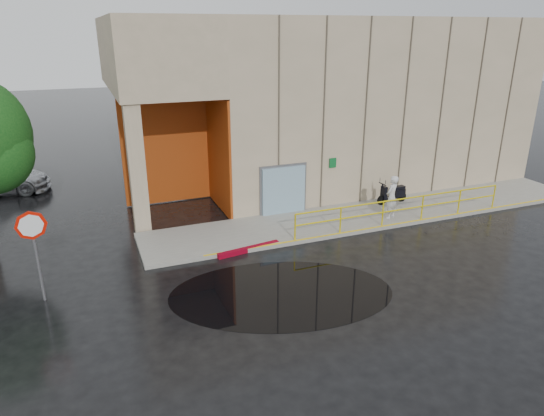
{
  "coord_description": "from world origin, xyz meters",
  "views": [
    {
      "loc": [
        -7.36,
        -11.85,
        7.49
      ],
      "look_at": [
        -1.47,
        3.0,
        1.59
      ],
      "focal_mm": 32.0,
      "sensor_mm": 36.0,
      "label": 1
    }
  ],
  "objects": [
    {
      "name": "ground",
      "position": [
        0.0,
        0.0,
        0.0
      ],
      "size": [
        120.0,
        120.0,
        0.0
      ],
      "primitive_type": "plane",
      "color": "black",
      "rests_on": "ground"
    },
    {
      "name": "sidewalk",
      "position": [
        4.0,
        4.5,
        0.07
      ],
      "size": [
        20.0,
        3.0,
        0.15
      ],
      "primitive_type": "cube",
      "color": "gray",
      "rests_on": "ground"
    },
    {
      "name": "building",
      "position": [
        5.1,
        10.98,
        4.21
      ],
      "size": [
        20.0,
        10.17,
        8.0
      ],
      "color": "tan",
      "rests_on": "ground"
    },
    {
      "name": "guardrail",
      "position": [
        4.25,
        3.15,
        0.68
      ],
      "size": [
        9.56,
        0.06,
        1.03
      ],
      "color": "yellow",
      "rests_on": "sidewalk"
    },
    {
      "name": "person",
      "position": [
        4.08,
        3.73,
        1.05
      ],
      "size": [
        0.78,
        0.7,
        1.8
      ],
      "primitive_type": "imported",
      "rotation": [
        0.0,
        0.0,
        3.66
      ],
      "color": "silver",
      "rests_on": "sidewalk"
    },
    {
      "name": "scooter",
      "position": [
        5.21,
        5.23,
        0.84
      ],
      "size": [
        1.57,
        0.59,
        1.2
      ],
      "rotation": [
        0.0,
        0.0,
        0.06
      ],
      "color": "black",
      "rests_on": "sidewalk"
    },
    {
      "name": "stop_sign",
      "position": [
        -9.0,
        2.16,
        2.03
      ],
      "size": [
        0.84,
        0.17,
        2.81
      ],
      "rotation": [
        0.0,
        0.0,
        -0.24
      ],
      "color": "slate",
      "rests_on": "ground"
    },
    {
      "name": "red_curb",
      "position": [
        -2.33,
        3.1,
        0.09
      ],
      "size": [
        2.4,
        0.52,
        0.18
      ],
      "primitive_type": "cube",
      "rotation": [
        0.0,
        0.0,
        0.14
      ],
      "color": "maroon",
      "rests_on": "ground"
    },
    {
      "name": "puddle",
      "position": [
        -2.36,
        -0.02,
        0.0
      ],
      "size": [
        7.64,
        5.84,
        0.01
      ],
      "primitive_type": "cube",
      "rotation": [
        0.0,
        0.0,
        -0.27
      ],
      "color": "black",
      "rests_on": "ground"
    }
  ]
}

